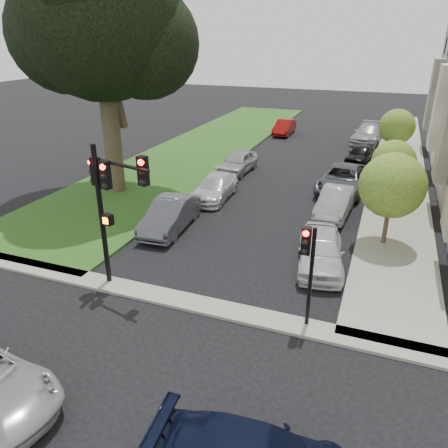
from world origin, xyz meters
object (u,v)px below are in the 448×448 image
(small_tree_c, at_px, (397,127))
(car_parked_2, at_px, (344,179))
(car_parked_5, at_px, (170,215))
(car_parked_3, at_px, (360,154))
(small_tree_a, at_px, (392,186))
(traffic_signal_main, at_px, (109,193))
(car_parked_4, at_px, (368,134))
(car_parked_6, at_px, (215,187))
(car_parked_1, at_px, (335,202))
(car_parked_7, at_px, (238,162))
(small_tree_b, at_px, (394,162))
(traffic_signal_secondary, at_px, (308,259))
(eucalyptus, at_px, (98,15))
(car_parked_0, at_px, (321,250))
(car_parked_9, at_px, (284,127))

(small_tree_c, xyz_separation_m, car_parked_2, (-2.71, -8.66, -1.83))
(small_tree_c, xyz_separation_m, car_parked_5, (-10.11, -17.67, -1.85))
(car_parked_3, bearing_deg, small_tree_c, 42.30)
(small_tree_a, height_order, car_parked_3, small_tree_a)
(traffic_signal_main, height_order, car_parked_2, traffic_signal_main)
(car_parked_4, relative_size, car_parked_6, 1.18)
(small_tree_c, xyz_separation_m, car_parked_1, (-2.65, -12.78, -1.90))
(car_parked_5, bearing_deg, car_parked_7, 86.09)
(small_tree_b, relative_size, traffic_signal_secondary, 1.00)
(traffic_signal_main, relative_size, car_parked_1, 1.25)
(eucalyptus, relative_size, car_parked_3, 3.61)
(small_tree_b, distance_m, small_tree_c, 9.70)
(car_parked_0, xyz_separation_m, car_parked_2, (-0.27, 10.20, 0.02))
(traffic_signal_secondary, bearing_deg, car_parked_5, 144.87)
(small_tree_b, bearing_deg, car_parked_6, -163.05)
(small_tree_b, height_order, car_parked_9, small_tree_b)
(car_parked_7, bearing_deg, traffic_signal_main, -85.03)
(small_tree_a, height_order, car_parked_0, small_tree_a)
(car_parked_5, distance_m, car_parked_6, 5.03)
(traffic_signal_secondary, distance_m, car_parked_3, 21.70)
(traffic_signal_secondary, distance_m, car_parked_6, 13.02)
(traffic_signal_secondary, distance_m, car_parked_1, 10.56)
(eucalyptus, bearing_deg, car_parked_0, -20.99)
(traffic_signal_secondary, bearing_deg, traffic_signal_main, 179.66)
(small_tree_c, distance_m, car_parked_0, 19.10)
(car_parked_5, height_order, car_parked_9, car_parked_5)
(car_parked_3, bearing_deg, small_tree_a, -72.46)
(traffic_signal_main, xyz_separation_m, car_parked_2, (6.85, 14.48, -3.05))
(car_parked_1, relative_size, car_parked_6, 0.95)
(small_tree_c, distance_m, traffic_signal_main, 25.07)
(car_parked_4, xyz_separation_m, car_parked_6, (-7.42, -18.43, -0.12))
(car_parked_9, bearing_deg, small_tree_a, -65.65)
(eucalyptus, relative_size, traffic_signal_main, 2.62)
(car_parked_5, bearing_deg, car_parked_6, 81.20)
(car_parked_2, xyz_separation_m, car_parked_9, (-7.40, 15.05, -0.09))
(traffic_signal_secondary, distance_m, car_parked_9, 30.65)
(small_tree_b, xyz_separation_m, car_parked_9, (-10.11, 16.09, -1.73))
(traffic_signal_secondary, bearing_deg, car_parked_9, 104.83)
(car_parked_0, relative_size, car_parked_3, 1.13)
(car_parked_1, bearing_deg, car_parked_2, 94.09)
(traffic_signal_main, bearing_deg, eucalyptus, 124.12)
(small_tree_a, xyz_separation_m, car_parked_7, (-10.17, 8.55, -2.16))
(small_tree_b, height_order, car_parked_2, small_tree_b)
(traffic_signal_secondary, height_order, car_parked_2, traffic_signal_secondary)
(eucalyptus, relative_size, car_parked_7, 3.33)
(small_tree_a, relative_size, car_parked_7, 1.00)
(car_parked_3, height_order, car_parked_6, car_parked_3)
(car_parked_4, relative_size, car_parked_7, 1.25)
(traffic_signal_main, relative_size, car_parked_9, 1.30)
(small_tree_b, xyz_separation_m, car_parked_7, (-10.17, 2.53, -1.69))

